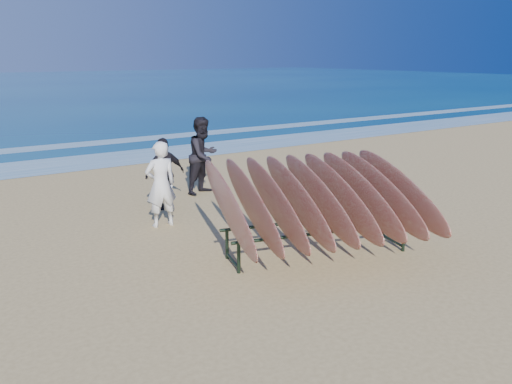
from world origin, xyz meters
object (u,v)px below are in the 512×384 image
(person_dark_b, at_px, (165,174))
(person_white, at_px, (161,184))
(surfboard_rack, at_px, (318,197))
(person_dark_a, at_px, (203,155))

(person_dark_b, bearing_deg, person_white, 58.59)
(person_dark_b, bearing_deg, surfboard_rack, 99.44)
(person_dark_a, bearing_deg, person_white, -157.91)
(surfboard_rack, height_order, person_dark_b, surfboard_rack)
(person_dark_a, relative_size, person_dark_b, 1.19)
(person_white, height_order, person_dark_b, person_white)
(person_dark_a, xyz_separation_m, person_dark_b, (-1.35, -0.74, -0.15))
(surfboard_rack, distance_m, person_dark_a, 4.79)
(person_white, relative_size, person_dark_b, 1.08)
(surfboard_rack, xyz_separation_m, person_dark_b, (-0.91, 4.03, -0.23))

